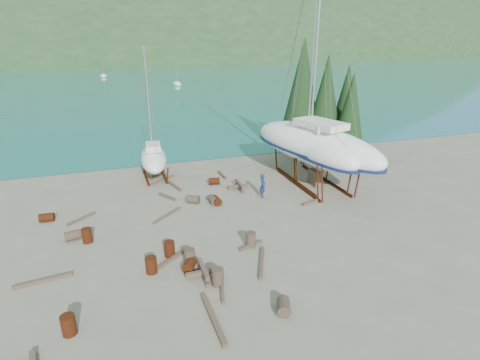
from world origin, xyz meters
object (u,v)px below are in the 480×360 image
object	(u,v)px
worker	(263,186)
large_sailboat_near	(315,144)
large_sailboat_far	(311,144)
small_sailboat_shore	(154,158)

from	to	relation	value
worker	large_sailboat_near	bearing A→B (deg)	-51.20
large_sailboat_far	small_sailboat_shore	distance (m)	13.20
large_sailboat_near	large_sailboat_far	size ratio (longest dim) A/B	1.06
large_sailboat_near	large_sailboat_far	bearing A→B (deg)	67.44
large_sailboat_far	small_sailboat_shore	bearing A→B (deg)	156.98
large_sailboat_near	worker	bearing A→B (deg)	179.51
large_sailboat_near	large_sailboat_far	world-z (taller)	large_sailboat_near
large_sailboat_far	worker	world-z (taller)	large_sailboat_far
large_sailboat_near	small_sailboat_shore	size ratio (longest dim) A/B	1.94
large_sailboat_near	small_sailboat_shore	distance (m)	13.41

